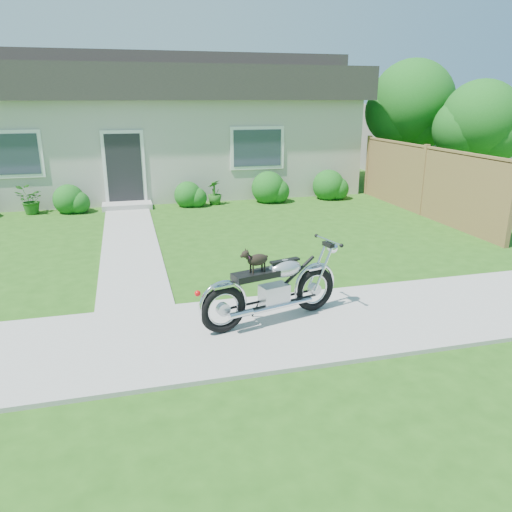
{
  "coord_description": "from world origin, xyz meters",
  "views": [
    {
      "loc": [
        -1.5,
        -6.09,
        3.09
      ],
      "look_at": [
        0.36,
        1.0,
        0.75
      ],
      "focal_mm": 35.0,
      "sensor_mm": 36.0,
      "label": 1
    }
  ],
  "objects": [
    {
      "name": "ground",
      "position": [
        0.0,
        0.0,
        0.0
      ],
      "size": [
        80.0,
        80.0,
        0.0
      ],
      "primitive_type": "plane",
      "color": "#235114",
      "rests_on": "ground"
    },
    {
      "name": "sidewalk",
      "position": [
        0.0,
        0.0,
        0.02
      ],
      "size": [
        24.0,
        2.2,
        0.04
      ],
      "primitive_type": "cube",
      "color": "#9E9B93",
      "rests_on": "ground"
    },
    {
      "name": "walkway",
      "position": [
        -1.5,
        5.0,
        0.01
      ],
      "size": [
        1.2,
        8.0,
        0.03
      ],
      "primitive_type": "cube",
      "color": "#9E9B93",
      "rests_on": "ground"
    },
    {
      "name": "house",
      "position": [
        -0.0,
        11.99,
        2.16
      ],
      "size": [
        12.6,
        7.03,
        4.5
      ],
      "color": "beige",
      "rests_on": "ground"
    },
    {
      "name": "fence",
      "position": [
        6.3,
        5.75,
        0.94
      ],
      "size": [
        0.12,
        6.62,
        1.9
      ],
      "color": "#926441",
      "rests_on": "ground"
    },
    {
      "name": "tree_near",
      "position": [
        9.28,
        7.36,
        2.33
      ],
      "size": [
        2.45,
        2.37,
        3.63
      ],
      "color": "#3D2B1C",
      "rests_on": "ground"
    },
    {
      "name": "tree_far",
      "position": [
        8.39,
        9.83,
        2.8
      ],
      "size": [
        2.87,
        2.84,
        4.36
      ],
      "color": "#3D2B1C",
      "rests_on": "ground"
    },
    {
      "name": "shrub_row",
      "position": [
        0.59,
        8.5,
        0.4
      ],
      "size": [
        11.18,
        1.02,
        1.02
      ],
      "color": "#175817",
      "rests_on": "ground"
    },
    {
      "name": "potted_plant_left",
      "position": [
        -4.09,
        8.55,
        0.39
      ],
      "size": [
        0.82,
        0.75,
        0.78
      ],
      "primitive_type": "imported",
      "rotation": [
        0.0,
        0.0,
        3.37
      ],
      "color": "#1F5A18",
      "rests_on": "ground"
    },
    {
      "name": "potted_plant_right",
      "position": [
        1.06,
        8.55,
        0.37
      ],
      "size": [
        0.58,
        0.58,
        0.74
      ],
      "primitive_type": "imported",
      "rotation": [
        0.0,
        0.0,
        3.9
      ],
      "color": "#215E1A",
      "rests_on": "ground"
    },
    {
      "name": "motorcycle_with_dog",
      "position": [
        0.41,
        0.17,
        0.54
      ],
      "size": [
        2.18,
        0.87,
        1.11
      ],
      "rotation": [
        0.0,
        0.0,
        0.26
      ],
      "color": "black",
      "rests_on": "sidewalk"
    }
  ]
}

